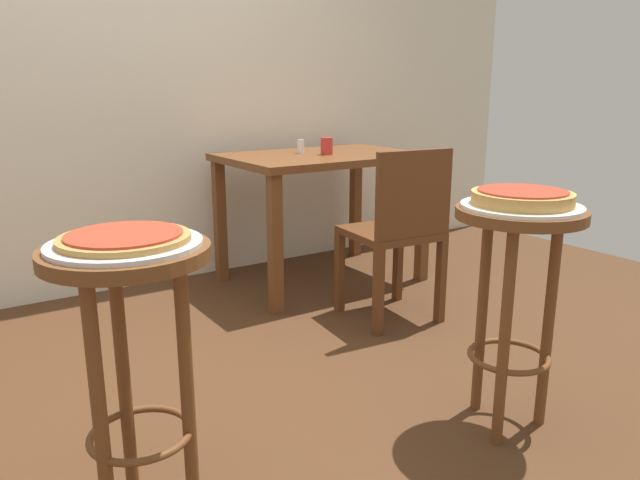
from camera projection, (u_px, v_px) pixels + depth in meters
ground_plane at (250, 407)px, 2.17m from camera, size 6.00×6.00×0.00m
back_wall at (97, 12)px, 3.13m from camera, size 6.00×0.10×3.00m
stool_foreground at (516, 268)px, 1.93m from camera, size 0.40×0.40×0.76m
serving_plate_foreground at (521, 206)px, 1.88m from camera, size 0.37×0.37×0.01m
pizza_foreground at (522, 197)px, 1.87m from camera, size 0.31×0.31×0.05m
stool_middle at (132, 323)px, 1.48m from camera, size 0.40×0.40×0.76m
serving_plate_middle at (125, 244)px, 1.43m from camera, size 0.37×0.37×0.01m
pizza_middle at (124, 237)px, 1.42m from camera, size 0.31×0.31×0.02m
dining_table at (321, 173)px, 3.45m from camera, size 1.09×0.76×0.75m
cup_near_edge at (327, 146)px, 3.37m from camera, size 0.07×0.07×0.10m
condiment_shaker at (301, 147)px, 3.42m from camera, size 0.04×0.04×0.08m
wooden_chair at (398, 229)px, 2.86m from camera, size 0.44×0.44×0.85m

